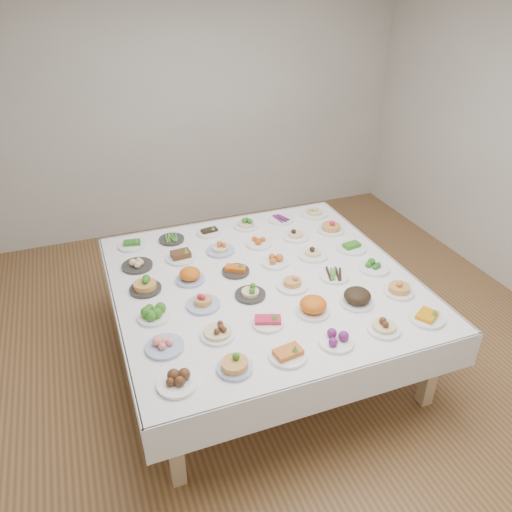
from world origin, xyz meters
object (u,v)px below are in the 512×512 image
object	(u,v)px
display_table	(263,286)
dish_18	(145,283)
dish_0	(177,380)
dish_35	(314,209)

from	to	relation	value
display_table	dish_18	xyz separation A→B (m)	(-0.88, 0.18, 0.13)
display_table	dish_0	world-z (taller)	dish_0
dish_18	display_table	bearing A→B (deg)	-11.21
dish_18	dish_35	world-z (taller)	same
dish_0	dish_18	xyz separation A→B (m)	(-0.00, 1.05, 0.02)
display_table	dish_35	bearing A→B (deg)	45.05
display_table	dish_0	size ratio (longest dim) A/B	9.63
display_table	dish_18	size ratio (longest dim) A/B	9.63
display_table	dish_18	world-z (taller)	dish_18
display_table	dish_35	distance (m)	1.26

